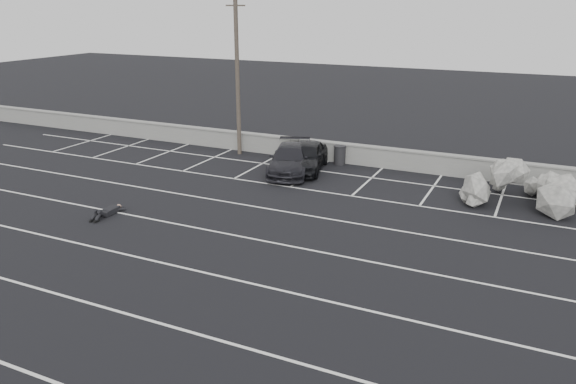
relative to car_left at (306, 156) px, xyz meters
The scene contains 9 objects.
ground 11.87m from the car_left, 92.86° to the right, with size 120.00×120.00×0.00m, color black.
seawall 2.25m from the car_left, 105.29° to the left, with size 50.00×0.45×1.06m.
stall_lines 7.50m from the car_left, 95.18° to the right, with size 36.00×20.05×0.01m.
car_left is the anchor object (origin of this frame).
car_right 0.93m from the car_left, 129.69° to the right, with size 1.90×4.67×1.35m, color black.
utility_pole 6.05m from the car_left, 163.79° to the left, with size 1.13×0.23×8.51m.
trash_bin 2.11m from the car_left, 57.01° to the left, with size 0.67×0.67×1.02m.
riprap_pile 10.82m from the car_left, ahead, with size 6.05×4.56×1.39m.
person 10.15m from the car_left, 117.65° to the right, with size 0.99×2.26×0.44m, color black, non-canonical shape.
Camera 1 is at (11.43, -13.32, 8.13)m, focal length 35.00 mm.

